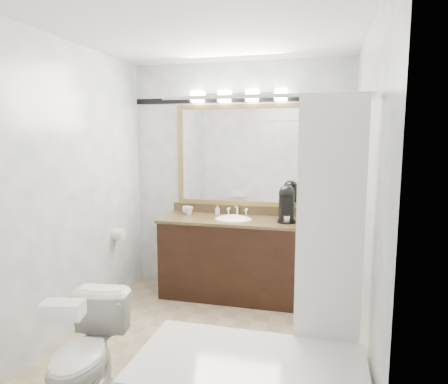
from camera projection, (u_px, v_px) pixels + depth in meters
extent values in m
cube|color=tan|center=(206.00, 343.00, 3.33)|extent=(2.40, 2.60, 0.01)
cube|color=white|center=(204.00, 29.00, 2.98)|extent=(2.40, 2.60, 0.01)
cube|color=white|center=(239.00, 178.00, 4.41)|extent=(2.40, 0.01, 2.50)
cube|color=white|center=(126.00, 233.00, 1.90)|extent=(2.40, 0.01, 2.50)
cube|color=white|center=(72.00, 190.00, 3.44)|extent=(0.01, 2.60, 2.50)
cube|color=white|center=(366.00, 201.00, 2.86)|extent=(0.01, 2.60, 2.50)
cube|color=black|center=(233.00, 259.00, 4.24)|extent=(1.50, 0.55, 0.82)
cube|color=olive|center=(233.00, 220.00, 4.19)|extent=(1.53, 0.58, 0.03)
cube|color=olive|center=(239.00, 210.00, 4.44)|extent=(1.53, 0.03, 0.10)
ellipsoid|color=white|center=(233.00, 222.00, 4.19)|extent=(0.44, 0.34, 0.14)
cube|color=#A18349|center=(239.00, 106.00, 4.28)|extent=(1.40, 0.04, 0.05)
cube|color=#A18349|center=(239.00, 203.00, 4.42)|extent=(1.40, 0.04, 0.05)
cube|color=#A18349|center=(181.00, 155.00, 4.51)|extent=(0.05, 0.04, 1.00)
cube|color=#A18349|center=(302.00, 156.00, 4.19)|extent=(0.05, 0.04, 1.00)
cube|color=white|center=(239.00, 156.00, 4.35)|extent=(1.30, 0.01, 1.00)
cube|color=silver|center=(239.00, 94.00, 4.25)|extent=(0.90, 0.05, 0.03)
cube|color=white|center=(197.00, 97.00, 4.31)|extent=(0.12, 0.12, 0.12)
cube|color=white|center=(224.00, 96.00, 4.24)|extent=(0.12, 0.12, 0.12)
cube|color=white|center=(252.00, 96.00, 4.17)|extent=(0.12, 0.12, 0.12)
cube|color=white|center=(281.00, 95.00, 4.09)|extent=(0.12, 0.12, 0.12)
cube|color=black|center=(239.00, 99.00, 4.28)|extent=(2.40, 0.01, 0.06)
cylinder|color=silver|center=(263.00, 96.00, 2.41)|extent=(1.30, 0.02, 0.02)
cube|color=white|center=(330.00, 225.00, 2.41)|extent=(0.40, 0.04, 1.55)
cylinder|color=white|center=(119.00, 234.00, 4.14)|extent=(0.11, 0.12, 0.12)
imported|color=white|center=(86.00, 355.00, 2.52)|extent=(0.46, 0.71, 0.68)
cube|color=white|center=(63.00, 310.00, 2.27)|extent=(0.25, 0.17, 0.09)
cylinder|color=black|center=(287.00, 221.00, 4.01)|extent=(0.19, 0.19, 0.02)
cylinder|color=black|center=(286.00, 207.00, 4.05)|extent=(0.16, 0.16, 0.27)
sphere|color=black|center=(287.00, 194.00, 4.03)|extent=(0.16, 0.16, 0.16)
cube|color=black|center=(287.00, 199.00, 3.95)|extent=(0.12, 0.12, 0.05)
cylinder|color=silver|center=(287.00, 219.00, 3.98)|extent=(0.06, 0.06, 0.06)
imported|color=white|center=(187.00, 210.00, 4.46)|extent=(0.13, 0.13, 0.08)
imported|color=white|center=(189.00, 211.00, 4.41)|extent=(0.09, 0.09, 0.08)
imported|color=white|center=(217.00, 210.00, 4.41)|extent=(0.06, 0.06, 0.10)
cube|color=beige|center=(235.00, 216.00, 4.30)|extent=(0.08, 0.06, 0.02)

